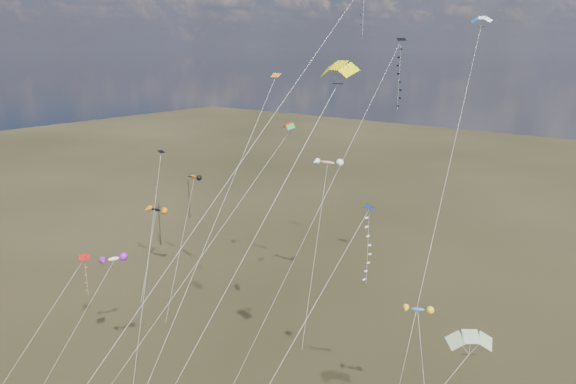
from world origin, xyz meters
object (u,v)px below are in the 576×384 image
Objects in this scene: diamond_black_high at (389,93)px; novelty_black_orange at (156,210)px; utility_pole_near at (160,224)px; utility_pole_far at (189,198)px; parafoil_yellow at (337,68)px.

diamond_black_high is 41.49m from novelty_black_orange.
utility_pole_far is at bearing 119.74° from utility_pole_near.
diamond_black_high is at bearing -10.37° from utility_pole_near.
utility_pole_near and utility_pole_far have the same top height.
parafoil_yellow reaches higher than novelty_black_orange.
diamond_black_high is 3.04× the size of novelty_black_orange.
utility_pole_near is 0.23× the size of diamond_black_high.
novelty_black_orange is (10.69, -8.71, 6.80)m from utility_pole_near.
parafoil_yellow is at bearing -73.78° from diamond_black_high.
parafoil_yellow is at bearing -26.19° from utility_pole_near.
parafoil_yellow is 50.30m from novelty_black_orange.
utility_pole_near is 1.00× the size of utility_pole_far.
utility_pole_near is 65.26m from parafoil_yellow.
diamond_black_high is (47.66, -8.72, 25.64)m from utility_pole_near.
novelty_black_orange reaches higher than utility_pole_near.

